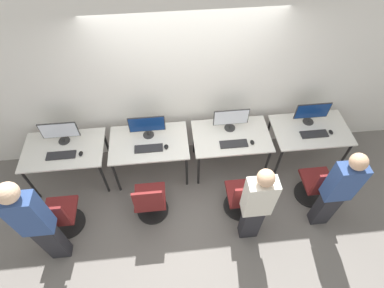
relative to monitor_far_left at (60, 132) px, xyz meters
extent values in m
plane|color=slate|center=(1.89, -0.53, -0.96)|extent=(20.00, 20.00, 0.00)
cube|color=silver|center=(1.89, 0.35, 0.44)|extent=(12.00, 0.05, 2.80)
cube|color=silver|center=(0.00, -0.15, -0.23)|extent=(1.18, 0.75, 0.02)
cylinder|color=black|center=(-0.54, -0.48, -0.60)|extent=(0.04, 0.04, 0.72)
cylinder|color=black|center=(0.54, -0.48, -0.60)|extent=(0.04, 0.04, 0.72)
cylinder|color=black|center=(-0.54, 0.17, -0.60)|extent=(0.04, 0.04, 0.72)
cylinder|color=black|center=(0.54, 0.17, -0.60)|extent=(0.04, 0.04, 0.72)
cylinder|color=#2D2D2D|center=(0.00, 0.00, -0.21)|extent=(0.17, 0.17, 0.01)
cylinder|color=#2D2D2D|center=(0.00, 0.00, -0.15)|extent=(0.04, 0.04, 0.09)
cube|color=#2D2D2D|center=(0.00, 0.00, 0.03)|extent=(0.54, 0.01, 0.29)
cube|color=silver|center=(0.00, -0.01, 0.03)|extent=(0.51, 0.01, 0.26)
cube|color=#262628|center=(0.00, -0.28, -0.20)|extent=(0.42, 0.14, 0.02)
ellipsoid|color=black|center=(0.28, -0.28, -0.20)|extent=(0.06, 0.09, 0.03)
cylinder|color=black|center=(-0.01, -0.99, -0.95)|extent=(0.48, 0.48, 0.03)
cylinder|color=black|center=(-0.01, -0.99, -0.75)|extent=(0.04, 0.04, 0.36)
cube|color=maroon|center=(-0.01, -0.99, -0.55)|extent=(0.44, 0.44, 0.05)
cube|color=maroon|center=(-0.01, -1.19, -0.31)|extent=(0.40, 0.04, 0.44)
cube|color=#232328|center=(-0.03, -1.41, -0.56)|extent=(0.25, 0.16, 0.81)
cube|color=navy|center=(-0.03, -1.41, 0.21)|extent=(0.36, 0.20, 0.71)
sphere|color=beige|center=(-0.03, -1.41, 0.67)|extent=(0.23, 0.23, 0.23)
cube|color=silver|center=(1.26, -0.15, -0.23)|extent=(1.18, 0.75, 0.02)
cylinder|color=black|center=(0.72, -0.48, -0.60)|extent=(0.04, 0.04, 0.72)
cylinder|color=black|center=(1.80, -0.48, -0.60)|extent=(0.04, 0.04, 0.72)
cylinder|color=black|center=(0.72, 0.17, -0.60)|extent=(0.04, 0.04, 0.72)
cylinder|color=black|center=(1.80, 0.17, -0.60)|extent=(0.04, 0.04, 0.72)
cylinder|color=#2D2D2D|center=(1.26, -0.01, -0.21)|extent=(0.17, 0.17, 0.01)
cylinder|color=#2D2D2D|center=(1.26, -0.01, -0.15)|extent=(0.04, 0.04, 0.09)
cube|color=#2D2D2D|center=(1.26, -0.01, 0.03)|extent=(0.54, 0.01, 0.29)
cube|color=navy|center=(1.26, -0.02, 0.03)|extent=(0.51, 0.01, 0.26)
cube|color=#262628|center=(1.26, -0.28, -0.20)|extent=(0.42, 0.14, 0.02)
ellipsoid|color=black|center=(1.52, -0.28, -0.20)|extent=(0.06, 0.09, 0.03)
cylinder|color=black|center=(1.23, -0.89, -0.95)|extent=(0.48, 0.48, 0.03)
cylinder|color=black|center=(1.23, -0.89, -0.75)|extent=(0.04, 0.04, 0.36)
cube|color=maroon|center=(1.23, -0.89, -0.55)|extent=(0.44, 0.44, 0.05)
cube|color=maroon|center=(1.23, -1.09, -0.31)|extent=(0.40, 0.04, 0.44)
cube|color=silver|center=(2.52, -0.15, -0.23)|extent=(1.18, 0.75, 0.02)
cylinder|color=black|center=(1.98, -0.48, -0.60)|extent=(0.04, 0.04, 0.72)
cylinder|color=black|center=(3.06, -0.48, -0.60)|extent=(0.04, 0.04, 0.72)
cylinder|color=black|center=(1.98, 0.17, -0.60)|extent=(0.04, 0.04, 0.72)
cylinder|color=black|center=(3.06, 0.17, -0.60)|extent=(0.04, 0.04, 0.72)
cylinder|color=#2D2D2D|center=(2.52, 0.00, -0.21)|extent=(0.17, 0.17, 0.01)
cylinder|color=#2D2D2D|center=(2.52, 0.00, -0.15)|extent=(0.04, 0.04, 0.09)
cube|color=#2D2D2D|center=(2.52, 0.01, 0.03)|extent=(0.54, 0.01, 0.29)
cube|color=silver|center=(2.52, 0.00, 0.03)|extent=(0.51, 0.01, 0.26)
cube|color=#262628|center=(2.52, -0.33, -0.20)|extent=(0.42, 0.14, 0.02)
ellipsoid|color=black|center=(2.80, -0.33, -0.20)|extent=(0.06, 0.09, 0.03)
cylinder|color=black|center=(2.56, -0.97, -0.95)|extent=(0.48, 0.48, 0.03)
cylinder|color=black|center=(2.56, -0.97, -0.75)|extent=(0.04, 0.04, 0.36)
cube|color=maroon|center=(2.56, -0.97, -0.55)|extent=(0.44, 0.44, 0.05)
cube|color=maroon|center=(2.56, -1.17, -0.31)|extent=(0.40, 0.04, 0.44)
cube|color=#232328|center=(2.59, -1.39, -0.60)|extent=(0.25, 0.16, 0.73)
cube|color=silver|center=(2.59, -1.39, 0.08)|extent=(0.36, 0.20, 0.63)
sphere|color=tan|center=(2.59, -1.39, 0.50)|extent=(0.21, 0.21, 0.21)
cube|color=silver|center=(3.78, -0.15, -0.23)|extent=(1.18, 0.75, 0.02)
cylinder|color=black|center=(3.24, -0.48, -0.60)|extent=(0.04, 0.04, 0.72)
cylinder|color=black|center=(4.32, -0.48, -0.60)|extent=(0.04, 0.04, 0.72)
cylinder|color=black|center=(3.24, 0.17, -0.60)|extent=(0.04, 0.04, 0.72)
cylinder|color=black|center=(4.32, 0.17, -0.60)|extent=(0.04, 0.04, 0.72)
cylinder|color=#2D2D2D|center=(3.78, 0.01, -0.21)|extent=(0.17, 0.17, 0.01)
cylinder|color=#2D2D2D|center=(3.78, 0.01, -0.15)|extent=(0.04, 0.04, 0.09)
cube|color=#2D2D2D|center=(3.78, 0.01, 0.03)|extent=(0.54, 0.01, 0.29)
cube|color=navy|center=(3.78, 0.00, 0.03)|extent=(0.51, 0.01, 0.26)
cube|color=#262628|center=(3.78, -0.26, -0.20)|extent=(0.42, 0.14, 0.02)
ellipsoid|color=black|center=(4.05, -0.25, -0.20)|extent=(0.06, 0.09, 0.03)
cylinder|color=black|center=(3.72, -0.87, -0.95)|extent=(0.48, 0.48, 0.03)
cylinder|color=black|center=(3.72, -0.87, -0.75)|extent=(0.04, 0.04, 0.36)
cube|color=maroon|center=(3.72, -0.87, -0.55)|extent=(0.44, 0.44, 0.05)
cube|color=maroon|center=(3.72, -1.08, -0.31)|extent=(0.40, 0.04, 0.44)
cube|color=#232328|center=(3.68, -1.29, -0.60)|extent=(0.25, 0.16, 0.73)
cube|color=navy|center=(3.68, -1.29, 0.09)|extent=(0.36, 0.20, 0.64)
sphere|color=tan|center=(3.68, -1.29, 0.51)|extent=(0.21, 0.21, 0.21)
camera|label=1|loc=(1.61, -3.05, 3.25)|focal=28.00mm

